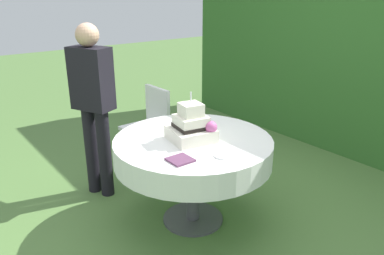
# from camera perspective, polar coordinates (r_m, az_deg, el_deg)

# --- Properties ---
(ground_plane) EXTENTS (20.00, 20.00, 0.00)m
(ground_plane) POSITION_cam_1_polar(r_m,az_deg,el_deg) (3.36, 0.15, -13.61)
(ground_plane) COLOR #547A3D
(foliage_hedge) EXTENTS (5.10, 0.62, 2.80)m
(foliage_hedge) POSITION_cam_1_polar(r_m,az_deg,el_deg) (4.78, 25.11, 12.78)
(foliage_hedge) COLOR #336628
(foliage_hedge) RESTS_ON ground_plane
(cake_table) EXTENTS (1.27, 1.27, 0.75)m
(cake_table) POSITION_cam_1_polar(r_m,az_deg,el_deg) (3.05, 0.16, -3.52)
(cake_table) COLOR #4C4C51
(cake_table) RESTS_ON ground_plane
(wedding_cake) EXTENTS (0.37, 0.37, 0.39)m
(wedding_cake) POSITION_cam_1_polar(r_m,az_deg,el_deg) (2.94, -0.02, 0.05)
(wedding_cake) COLOR silver
(wedding_cake) RESTS_ON cake_table
(serving_plate_near) EXTENTS (0.13, 0.13, 0.01)m
(serving_plate_near) POSITION_cam_1_polar(r_m,az_deg,el_deg) (3.44, 0.41, 1.29)
(serving_plate_near) COLOR white
(serving_plate_near) RESTS_ON cake_table
(serving_plate_far) EXTENTS (0.11, 0.11, 0.01)m
(serving_plate_far) POSITION_cam_1_polar(r_m,az_deg,el_deg) (2.70, 4.49, -4.24)
(serving_plate_far) COLOR white
(serving_plate_far) RESTS_ON cake_table
(napkin_stack) EXTENTS (0.16, 0.16, 0.01)m
(napkin_stack) POSITION_cam_1_polar(r_m,az_deg,el_deg) (2.63, -1.78, -4.86)
(napkin_stack) COLOR #603856
(napkin_stack) RESTS_ON cake_table
(garden_chair) EXTENTS (0.41, 0.41, 0.89)m
(garden_chair) POSITION_cam_1_polar(r_m,az_deg,el_deg) (4.05, -6.30, 0.97)
(garden_chair) COLOR white
(garden_chair) RESTS_ON ground_plane
(standing_person) EXTENTS (0.41, 0.33, 1.60)m
(standing_person) POSITION_cam_1_polar(r_m,az_deg,el_deg) (3.50, -14.61, 3.99)
(standing_person) COLOR black
(standing_person) RESTS_ON ground_plane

